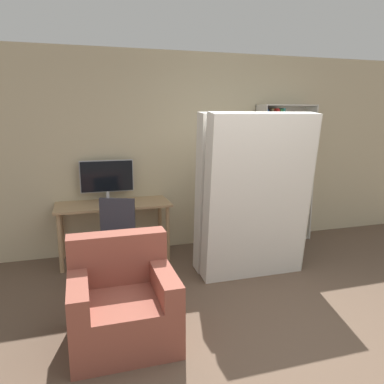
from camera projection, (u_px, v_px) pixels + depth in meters
The scene contains 9 objects.
ground_plane at pixel (302, 362), 2.87m from camera, with size 16.00×16.00×0.00m, color brown.
wall_back at pixel (192, 152), 5.29m from camera, with size 8.00×0.06×2.70m.
desk at pixel (113, 211), 4.78m from camera, with size 1.43×0.60×0.76m.
monitor at pixel (107, 178), 4.86m from camera, with size 0.68×0.21×0.53m.
office_chair at pixel (115, 251), 4.10m from camera, with size 0.58×0.58×0.95m.
bookshelf at pixel (276, 174), 5.57m from camera, with size 0.83×0.33×2.01m.
mattress_near at pixel (259, 198), 4.18m from camera, with size 1.23×0.43×1.90m.
mattress_far at pixel (247, 193), 4.47m from camera, with size 1.23×0.38×1.90m.
armchair at pixel (122, 302), 3.13m from camera, with size 0.85×0.80×0.85m.
Camera 1 is at (-1.55, -2.19, 1.85)m, focal length 35.00 mm.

